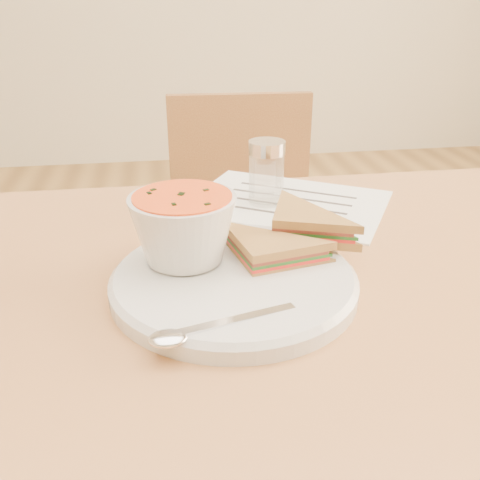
{
  "coord_description": "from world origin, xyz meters",
  "views": [
    {
      "loc": [
        -0.16,
        -0.52,
        1.05
      ],
      "look_at": [
        -0.08,
        0.01,
        0.8
      ],
      "focal_mm": 40.0,
      "sensor_mm": 36.0,
      "label": 1
    }
  ],
  "objects": [
    {
      "name": "condiment_shaker",
      "position": [
        -0.0,
        0.23,
        0.8
      ],
      "size": [
        0.06,
        0.06,
        0.1
      ],
      "primitive_type": null,
      "rotation": [
        0.0,
        0.0,
        0.11
      ],
      "color": "silver",
      "rests_on": "dining_table"
    },
    {
      "name": "soup_bowl",
      "position": [
        -0.14,
        0.02,
        0.81
      ],
      "size": [
        0.14,
        0.14,
        0.08
      ],
      "primitive_type": null,
      "rotation": [
        0.0,
        0.0,
        0.19
      ],
      "color": "silver",
      "rests_on": "plate"
    },
    {
      "name": "plate",
      "position": [
        -0.09,
        -0.01,
        0.76
      ],
      "size": [
        0.33,
        0.33,
        0.02
      ],
      "primitive_type": null,
      "rotation": [
        0.0,
        0.0,
        -0.25
      ],
      "color": "silver",
      "rests_on": "dining_table"
    },
    {
      "name": "sandwich_half_b",
      "position": [
        -0.04,
        0.03,
        0.79
      ],
      "size": [
        0.13,
        0.13,
        0.03
      ],
      "primitive_type": null,
      "rotation": [
        0.0,
        0.0,
        -0.33
      ],
      "color": "#AC823C",
      "rests_on": "plate"
    },
    {
      "name": "sandwich_half_a",
      "position": [
        -0.07,
        -0.03,
        0.78
      ],
      "size": [
        0.12,
        0.12,
        0.03
      ],
      "primitive_type": null,
      "rotation": [
        0.0,
        0.0,
        0.2
      ],
      "color": "#AC823C",
      "rests_on": "plate"
    },
    {
      "name": "paper_menu",
      "position": [
        0.03,
        0.23,
        0.75
      ],
      "size": [
        0.36,
        0.34,
        0.0
      ],
      "primitive_type": null,
      "rotation": [
        0.0,
        0.0,
        -0.55
      ],
      "color": "white",
      "rests_on": "dining_table"
    },
    {
      "name": "chair_far",
      "position": [
        0.04,
        0.64,
        0.41
      ],
      "size": [
        0.38,
        0.38,
        0.82
      ],
      "primitive_type": null,
      "rotation": [
        0.0,
        0.0,
        3.09
      ],
      "color": "brown",
      "rests_on": "floor"
    },
    {
      "name": "spoon",
      "position": [
        -0.11,
        -0.11,
        0.77
      ],
      "size": [
        0.18,
        0.08,
        0.01
      ],
      "primitive_type": null,
      "rotation": [
        0.0,
        0.0,
        0.28
      ],
      "color": "silver",
      "rests_on": "plate"
    }
  ]
}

